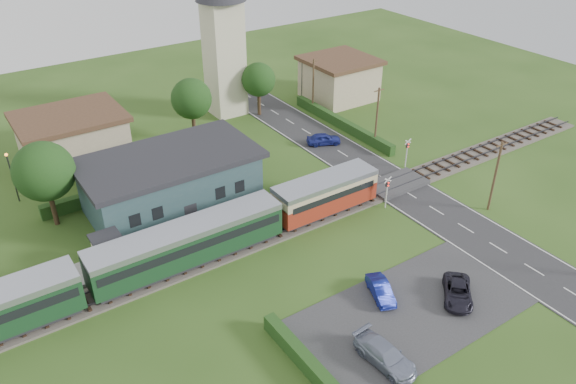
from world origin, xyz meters
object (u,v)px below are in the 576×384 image
crossing_signal_far (407,149)px  house_east (339,78)px  car_on_road (324,139)px  pedestrian_near (279,196)px  house_west (73,138)px  pedestrian_far (137,251)px  car_park_blue (381,290)px  car_park_dark (458,292)px  equipment_hut (108,250)px  train (150,256)px  station_building (171,181)px  church_tower (223,33)px  car_park_silver (385,355)px  crossing_signal_near (387,188)px

crossing_signal_far → house_east: bearing=71.9°
car_on_road → pedestrian_near: size_ratio=2.30×
house_east → house_west: bearing=178.4°
house_east → pedestrian_far: 40.97m
car_park_blue → car_park_dark: size_ratio=0.84×
equipment_hut → car_park_blue: (15.61, -14.70, -1.07)m
pedestrian_far → train: bearing=-172.5°
station_building → pedestrian_near: 10.10m
pedestrian_far → house_east: bearing=-59.5°
house_east → pedestrian_near: (-21.91, -18.88, -1.51)m
church_tower → house_east: church_tower is taller
house_east → car_on_road: 14.86m
equipment_hut → car_park_silver: size_ratio=0.54×
car_park_dark → car_park_blue: bearing=-171.8°
house_west → pedestrian_near: bearing=-56.6°
crossing_signal_near → car_on_road: 14.41m
train → car_on_road: train is taller
train → crossing_signal_far: (29.33, 2.39, -0.04)m
equipment_hut → train: 3.95m
crossing_signal_near → car_park_silver: crossing_signal_near is taller
train → car_park_blue: (13.34, -11.50, -1.50)m
station_building → car_on_road: bearing=7.4°
car_on_road → car_park_dark: 27.46m
house_east → car_on_road: house_east is taller
church_tower → car_park_blue: size_ratio=4.88×
equipment_hut → pedestrian_far: (2.03, -0.76, -0.48)m
station_building → pedestrian_near: size_ratio=9.55×
car_park_silver → pedestrian_far: pedestrian_far is taller
house_west → car_on_road: (24.64, -11.44, -2.08)m
car_park_blue → car_park_silver: (-4.11, -5.00, 0.09)m
car_park_blue → pedestrian_far: bearing=155.5°
equipment_hut → crossing_signal_near: (24.40, -5.61, 0.39)m
church_tower → crossing_signal_far: (8.60, -23.61, -8.08)m
station_building → crossing_signal_far: (23.60, -6.60, -0.55)m
pedestrian_near → church_tower: bearing=-104.5°
train → crossing_signal_far: train is taller
train → crossing_signal_near: bearing=-6.2°
house_west → car_park_blue: house_west is taller
equipment_hut → church_tower: (23.00, 22.80, 8.48)m
car_park_dark → station_building: bearing=161.5°
house_west → equipment_hut: bearing=-98.6°
train → pedestrian_near: bearing=12.7°
house_east → pedestrian_far: size_ratio=5.38×
house_east → car_park_blue: size_ratio=2.44×
car_on_road → car_park_dark: (-7.43, -26.44, -0.03)m
station_building → house_west: size_ratio=1.48×
crossing_signal_near → car_park_dark: 13.24m
house_east → crossing_signal_near: house_east is taller
crossing_signal_far → pedestrian_near: 15.55m
crossing_signal_near → crossing_signal_far: size_ratio=1.00×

